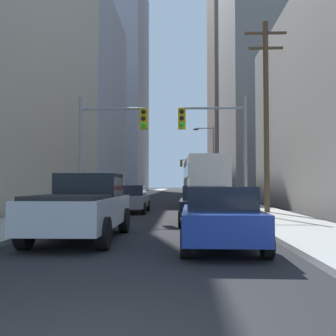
# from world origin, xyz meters

# --- Properties ---
(sidewalk_left) EXTENTS (3.07, 160.00, 0.15)m
(sidewalk_left) POSITION_xyz_m (-5.07, 50.00, 0.07)
(sidewalk_left) COLOR #9E9E99
(sidewalk_left) RESTS_ON ground
(sidewalk_right) EXTENTS (3.07, 160.00, 0.15)m
(sidewalk_right) POSITION_xyz_m (5.07, 50.00, 0.07)
(sidewalk_right) COLOR #9E9E99
(sidewalk_right) RESTS_ON ground
(city_bus) EXTENTS (2.76, 11.55, 3.40)m
(city_bus) POSITION_xyz_m (2.53, 25.57, 1.93)
(city_bus) COLOR silver
(city_bus) RESTS_ON ground
(pickup_truck_silver) EXTENTS (2.20, 5.40, 1.90)m
(pickup_truck_silver) POSITION_xyz_m (-1.87, 7.91, 0.93)
(pickup_truck_silver) COLOR #B7BABF
(pickup_truck_silver) RESTS_ON ground
(sedan_blue) EXTENTS (1.95, 4.24, 1.52)m
(sedan_blue) POSITION_xyz_m (1.90, 6.35, 0.77)
(sedan_blue) COLOR navy
(sedan_blue) RESTS_ON ground
(sedan_black) EXTENTS (1.95, 4.23, 1.52)m
(sedan_black) POSITION_xyz_m (1.81, 12.46, 0.77)
(sedan_black) COLOR black
(sedan_black) RESTS_ON ground
(sedan_grey) EXTENTS (1.95, 4.21, 1.52)m
(sedan_grey) POSITION_xyz_m (-1.89, 18.69, 0.77)
(sedan_grey) COLOR slate
(sedan_grey) RESTS_ON ground
(traffic_signal_near_left) EXTENTS (3.48, 0.44, 6.00)m
(traffic_signal_near_left) POSITION_xyz_m (-2.67, 16.36, 4.03)
(traffic_signal_near_left) COLOR gray
(traffic_signal_near_left) RESTS_ON ground
(traffic_signal_near_right) EXTENTS (3.43, 0.44, 6.00)m
(traffic_signal_near_right) POSITION_xyz_m (2.69, 16.36, 4.03)
(traffic_signal_near_right) COLOR gray
(traffic_signal_near_right) RESTS_ON ground
(traffic_signal_far_right) EXTENTS (3.49, 0.44, 6.00)m
(traffic_signal_far_right) POSITION_xyz_m (2.66, 58.28, 4.03)
(traffic_signal_far_right) COLOR gray
(traffic_signal_far_right) RESTS_ON ground
(utility_pole_right) EXTENTS (2.20, 0.28, 10.13)m
(utility_pole_right) POSITION_xyz_m (5.38, 17.27, 5.34)
(utility_pole_right) COLOR brown
(utility_pole_right) RESTS_ON ground
(street_lamp_right) EXTENTS (2.15, 0.32, 7.50)m
(street_lamp_right) POSITION_xyz_m (3.91, 36.94, 4.51)
(street_lamp_right) COLOR gray
(street_lamp_right) RESTS_ON ground
(building_left_mid_office) EXTENTS (25.17, 25.49, 25.10)m
(building_left_mid_office) POSITION_xyz_m (-20.35, 45.85, 12.55)
(building_left_mid_office) COLOR #93939E
(building_left_mid_office) RESTS_ON ground
(building_left_far_tower) EXTENTS (24.32, 27.79, 51.79)m
(building_left_far_tower) POSITION_xyz_m (-20.13, 90.88, 25.89)
(building_left_far_tower) COLOR #93939E
(building_left_far_tower) RESTS_ON ground
(building_right_mid_block) EXTENTS (22.50, 20.21, 35.97)m
(building_right_mid_block) POSITION_xyz_m (18.41, 51.99, 17.98)
(building_right_mid_block) COLOR gray
(building_right_mid_block) RESTS_ON ground
(building_right_far_highrise) EXTENTS (16.41, 22.97, 55.85)m
(building_right_far_highrise) POSITION_xyz_m (15.75, 86.22, 27.92)
(building_right_far_highrise) COLOR #66564C
(building_right_far_highrise) RESTS_ON ground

